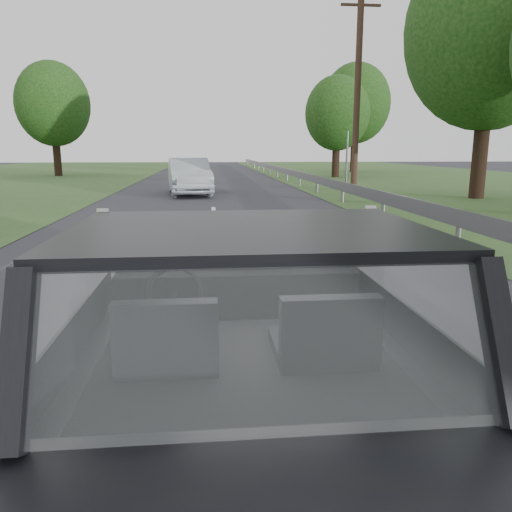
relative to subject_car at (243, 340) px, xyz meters
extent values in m
plane|color=#303136|center=(0.00, 0.00, -0.72)|extent=(140.00, 140.00, 0.00)
cube|color=black|center=(0.00, 0.00, 0.00)|extent=(1.80, 4.00, 1.45)
cube|color=black|center=(0.00, 0.62, 0.12)|extent=(1.58, 0.45, 0.30)
cube|color=black|center=(-0.40, -0.29, 0.16)|extent=(0.50, 0.72, 0.42)
cube|color=black|center=(0.40, -0.29, 0.16)|extent=(0.50, 0.72, 0.42)
torus|color=black|center=(-0.40, 0.33, 0.20)|extent=(0.36, 0.36, 0.04)
ellipsoid|color=gray|center=(0.17, 0.66, 0.37)|extent=(0.66, 0.23, 0.29)
cube|color=gray|center=(4.30, 10.00, -0.15)|extent=(0.05, 90.00, 0.32)
imported|color=silver|center=(-0.89, 17.78, 0.00)|extent=(2.20, 4.58, 1.45)
cube|color=#185229|center=(6.88, 22.37, 0.61)|extent=(0.45, 1.05, 2.68)
cylinder|color=#452D24|center=(6.33, 19.17, 3.52)|extent=(0.34, 0.34, 8.49)
camera|label=1|loc=(-0.19, -2.67, 1.06)|focal=35.00mm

